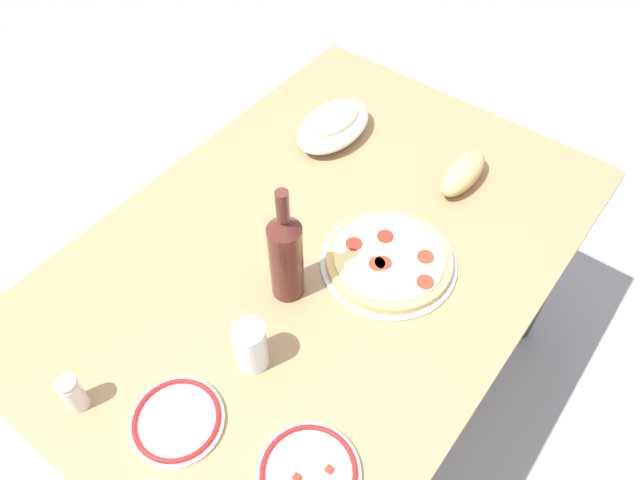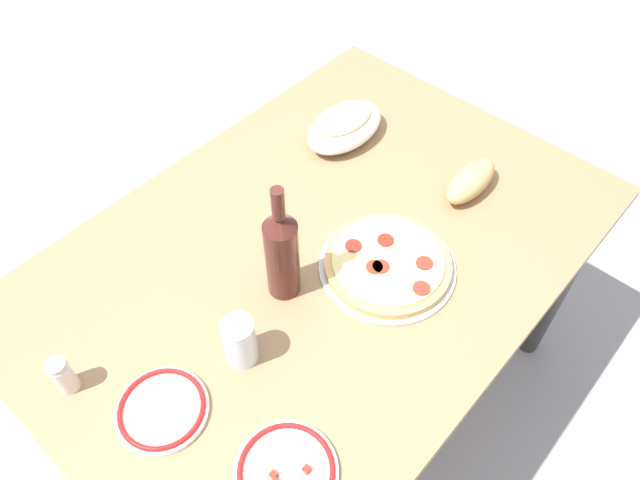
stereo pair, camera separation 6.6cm
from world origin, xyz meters
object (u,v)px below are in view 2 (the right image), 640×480
at_px(pepperoni_pizza, 388,264).
at_px(wine_bottle, 282,253).
at_px(spice_shaker, 63,375).
at_px(dining_table, 320,279).
at_px(water_glass, 240,341).
at_px(bread_loaf, 471,181).
at_px(side_plate_far, 162,409).
at_px(baked_pasta_dish, 345,125).
at_px(side_plate_near, 286,471).

xyz_separation_m(pepperoni_pizza, wine_bottle, (-0.19, 0.13, 0.11)).
distance_m(wine_bottle, spice_shaker, 0.47).
xyz_separation_m(dining_table, spice_shaker, (-0.57, 0.13, 0.16)).
xyz_separation_m(water_glass, spice_shaker, (-0.26, 0.20, -0.01)).
bearing_deg(bread_loaf, pepperoni_pizza, 179.41).
distance_m(dining_table, spice_shaker, 0.60).
relative_size(water_glass, bread_loaf, 0.64).
bearing_deg(side_plate_far, baked_pasta_dish, 17.10).
bearing_deg(wine_bottle, pepperoni_pizza, -34.87).
distance_m(side_plate_near, spice_shaker, 0.45).
height_order(baked_pasta_dish, wine_bottle, wine_bottle).
bearing_deg(side_plate_far, spice_shaker, 116.59).
bearing_deg(dining_table, spice_shaker, 167.13).
distance_m(baked_pasta_dish, spice_shaker, 0.90).
xyz_separation_m(baked_pasta_dish, side_plate_far, (-0.81, -0.25, -0.03)).
xyz_separation_m(water_glass, side_plate_near, (-0.11, -0.22, -0.05)).
relative_size(side_plate_near, spice_shaker, 2.09).
bearing_deg(dining_table, wine_bottle, -173.59).
relative_size(pepperoni_pizza, water_glass, 2.65).
xyz_separation_m(dining_table, side_plate_far, (-0.48, -0.04, 0.13)).
relative_size(wine_bottle, side_plate_near, 1.64).
relative_size(side_plate_far, spice_shaker, 1.98).
height_order(bread_loaf, spice_shaker, spice_shaker).
height_order(baked_pasta_dish, spice_shaker, spice_shaker).
bearing_deg(baked_pasta_dish, side_plate_far, -162.90).
bearing_deg(pepperoni_pizza, dining_table, 111.82).
bearing_deg(wine_bottle, water_glass, -162.95).
relative_size(dining_table, side_plate_near, 7.37).
bearing_deg(side_plate_near, water_glass, 64.51).
distance_m(pepperoni_pizza, wine_bottle, 0.25).
bearing_deg(dining_table, water_glass, -167.41).
bearing_deg(side_plate_near, bread_loaf, 10.17).
bearing_deg(bread_loaf, spice_shaker, 163.55).
distance_m(pepperoni_pizza, side_plate_near, 0.49).
bearing_deg(side_plate_near, side_plate_far, 106.23).
distance_m(water_glass, bread_loaf, 0.69).
relative_size(pepperoni_pizza, wine_bottle, 1.01).
bearing_deg(bread_loaf, baked_pasta_dish, 98.45).
bearing_deg(baked_pasta_dish, dining_table, -147.59).
height_order(dining_table, side_plate_near, side_plate_near).
height_order(wine_bottle, spice_shaker, wine_bottle).
relative_size(dining_table, side_plate_far, 7.77).
distance_m(dining_table, wine_bottle, 0.27).
distance_m(pepperoni_pizza, bread_loaf, 0.32).
distance_m(baked_pasta_dish, wine_bottle, 0.51).
distance_m(wine_bottle, side_plate_near, 0.41).
xyz_separation_m(pepperoni_pizza, side_plate_near, (-0.47, -0.14, -0.01)).
bearing_deg(bread_loaf, dining_table, 158.40).
bearing_deg(baked_pasta_dish, water_glass, -156.45).
relative_size(pepperoni_pizza, bread_loaf, 1.71).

